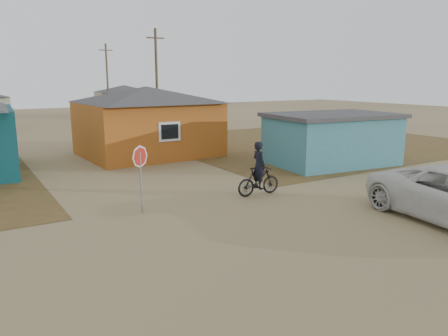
{
  "coord_description": "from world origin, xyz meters",
  "views": [
    {
      "loc": [
        -6.73,
        -9.55,
        4.31
      ],
      "look_at": [
        0.92,
        3.0,
        1.3
      ],
      "focal_mm": 35.0,
      "sensor_mm": 36.0,
      "label": 1
    }
  ],
  "objects": [
    {
      "name": "grass_ne",
      "position": [
        14.0,
        13.0,
        0.01
      ],
      "size": [
        20.0,
        18.0,
        0.0
      ],
      "primitive_type": "cube",
      "color": "brown",
      "rests_on": "ground"
    },
    {
      "name": "utility_pole_near",
      "position": [
        6.5,
        22.0,
        4.14
      ],
      "size": [
        1.4,
        0.2,
        8.0
      ],
      "color": "brown",
      "rests_on": "ground"
    },
    {
      "name": "shed_turquoise",
      "position": [
        9.5,
        6.5,
        1.31
      ],
      "size": [
        6.71,
        4.93,
        2.6
      ],
      "color": "teal",
      "rests_on": "ground"
    },
    {
      "name": "ground",
      "position": [
        0.0,
        0.0,
        0.0
      ],
      "size": [
        120.0,
        120.0,
        0.0
      ],
      "primitive_type": "plane",
      "color": "#8B7850"
    },
    {
      "name": "stop_sign",
      "position": [
        -1.87,
        3.61,
        1.66
      ],
      "size": [
        0.73,
        0.13,
        2.23
      ],
      "color": "gray",
      "rests_on": "ground"
    },
    {
      "name": "house_yellow",
      "position": [
        2.5,
        14.0,
        2.0
      ],
      "size": [
        7.72,
        6.76,
        3.9
      ],
      "color": "#AB581A",
      "rests_on": "ground"
    },
    {
      "name": "house_beige_east",
      "position": [
        10.0,
        40.0,
        1.86
      ],
      "size": [
        6.95,
        6.05,
        3.6
      ],
      "color": "tan",
      "rests_on": "ground"
    },
    {
      "name": "utility_pole_far",
      "position": [
        7.5,
        38.0,
        4.14
      ],
      "size": [
        1.4,
        0.2,
        8.0
      ],
      "color": "brown",
      "rests_on": "ground"
    },
    {
      "name": "cyclist",
      "position": [
        2.68,
        3.39,
        0.75
      ],
      "size": [
        1.83,
        0.67,
        2.05
      ],
      "color": "black",
      "rests_on": "ground"
    }
  ]
}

